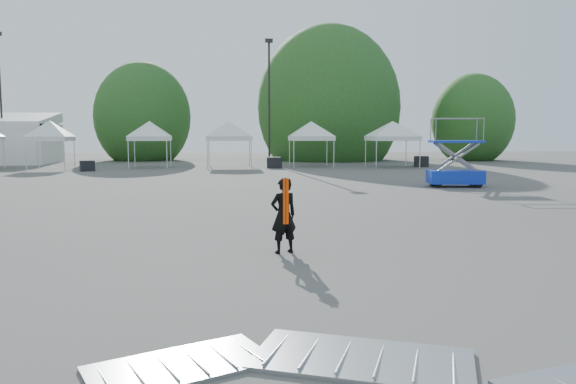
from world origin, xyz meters
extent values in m
plane|color=#474442|center=(0.00, 0.00, 0.00)|extent=(120.00, 120.00, 0.00)
cylinder|color=black|center=(-18.00, 34.00, 5.00)|extent=(0.16, 0.16, 10.00)
cylinder|color=black|center=(3.00, 32.00, 4.75)|extent=(0.16, 0.16, 9.50)
cube|color=black|center=(3.00, 32.00, 9.65)|extent=(0.60, 0.25, 0.30)
cylinder|color=#382314|center=(-8.00, 40.00, 1.14)|extent=(0.36, 0.36, 2.27)
ellipsoid|color=#284E1A|center=(-8.00, 40.00, 3.94)|extent=(4.16, 4.16, 4.78)
cylinder|color=#382314|center=(9.00, 39.00, 1.40)|extent=(0.36, 0.36, 2.80)
ellipsoid|color=#284E1A|center=(9.00, 39.00, 4.85)|extent=(5.12, 5.12, 5.89)
cylinder|color=#382314|center=(22.00, 37.00, 1.05)|extent=(0.36, 0.36, 2.10)
ellipsoid|color=#284E1A|center=(22.00, 37.00, 3.64)|extent=(3.84, 3.84, 4.42)
cylinder|color=silver|center=(-15.97, 28.78, 1.00)|extent=(0.06, 0.06, 2.00)
cylinder|color=silver|center=(-13.56, 26.09, 1.00)|extent=(0.06, 0.06, 2.00)
cylinder|color=silver|center=(-11.11, 26.09, 1.00)|extent=(0.06, 0.06, 2.00)
cylinder|color=silver|center=(-13.56, 28.54, 1.00)|extent=(0.06, 0.06, 2.00)
cylinder|color=silver|center=(-11.11, 28.54, 1.00)|extent=(0.06, 0.06, 2.00)
cube|color=white|center=(-12.33, 27.31, 2.08)|extent=(2.65, 2.65, 0.30)
pyramid|color=white|center=(-12.33, 27.31, 3.33)|extent=(3.75, 3.75, 1.10)
cylinder|color=silver|center=(-7.13, 27.15, 1.00)|extent=(0.06, 0.06, 2.00)
cylinder|color=silver|center=(-4.50, 27.15, 1.00)|extent=(0.06, 0.06, 2.00)
cylinder|color=silver|center=(-7.13, 29.77, 1.00)|extent=(0.06, 0.06, 2.00)
cylinder|color=silver|center=(-4.50, 29.77, 1.00)|extent=(0.06, 0.06, 2.00)
cube|color=white|center=(-5.82, 28.46, 2.08)|extent=(2.82, 2.82, 0.30)
pyramid|color=white|center=(-5.82, 28.46, 3.33)|extent=(3.99, 3.99, 1.10)
cylinder|color=silver|center=(-1.70, 26.82, 1.00)|extent=(0.06, 0.06, 2.00)
cylinder|color=silver|center=(1.35, 26.82, 1.00)|extent=(0.06, 0.06, 2.00)
cylinder|color=silver|center=(-1.70, 29.87, 1.00)|extent=(0.06, 0.06, 2.00)
cylinder|color=silver|center=(1.35, 29.87, 1.00)|extent=(0.06, 0.06, 2.00)
cube|color=white|center=(-0.17, 28.34, 2.08)|extent=(3.25, 3.25, 0.30)
pyramid|color=white|center=(-0.17, 28.34, 3.33)|extent=(4.60, 4.60, 1.10)
cylinder|color=silver|center=(4.37, 26.84, 1.00)|extent=(0.06, 0.06, 2.00)
cylinder|color=silver|center=(7.25, 26.84, 1.00)|extent=(0.06, 0.06, 2.00)
cylinder|color=silver|center=(4.37, 29.72, 1.00)|extent=(0.06, 0.06, 2.00)
cylinder|color=silver|center=(7.25, 29.72, 1.00)|extent=(0.06, 0.06, 2.00)
cube|color=white|center=(5.81, 28.28, 2.08)|extent=(3.08, 3.08, 0.30)
pyramid|color=white|center=(5.81, 28.28, 3.33)|extent=(4.35, 4.35, 1.10)
cylinder|color=silver|center=(9.99, 25.49, 1.00)|extent=(0.06, 0.06, 2.00)
cylinder|color=silver|center=(13.11, 25.49, 1.00)|extent=(0.06, 0.06, 2.00)
cylinder|color=silver|center=(9.99, 28.61, 1.00)|extent=(0.06, 0.06, 2.00)
cylinder|color=silver|center=(13.11, 28.61, 1.00)|extent=(0.06, 0.06, 2.00)
cube|color=white|center=(11.55, 27.05, 2.08)|extent=(3.32, 3.32, 0.30)
pyramid|color=white|center=(11.55, 27.05, 3.33)|extent=(4.70, 4.70, 1.10)
imported|color=black|center=(0.94, -1.30, 0.78)|extent=(0.67, 0.55, 1.56)
cube|color=#F43F04|center=(0.94, -1.45, 1.10)|extent=(0.13, 0.02, 0.94)
cube|color=#0D33A9|center=(10.19, 12.20, 0.46)|extent=(2.57, 1.52, 0.61)
cube|color=#0D33A9|center=(10.19, 12.20, 2.08)|extent=(2.47, 1.46, 0.10)
cylinder|color=black|center=(9.22, 11.81, 0.18)|extent=(0.38, 0.20, 0.37)
cylinder|color=black|center=(11.04, 11.58, 0.18)|extent=(0.38, 0.20, 0.37)
cylinder|color=black|center=(9.35, 12.82, 0.18)|extent=(0.38, 0.20, 0.37)
cylinder|color=black|center=(11.17, 12.59, 0.18)|extent=(0.38, 0.20, 0.37)
cube|color=#9FA2A7|center=(-0.69, -6.86, 0.02)|extent=(2.12, 1.65, 0.04)
cube|color=#9FA2A7|center=(1.26, -6.91, 0.03)|extent=(2.60, 1.95, 0.05)
cube|color=black|center=(-9.38, 25.01, 0.34)|extent=(1.06, 0.96, 0.68)
cube|color=black|center=(3.01, 26.89, 0.39)|extent=(1.13, 0.95, 0.78)
cube|color=black|center=(13.84, 27.26, 0.39)|extent=(1.17, 1.01, 0.79)
camera|label=1|loc=(-0.15, -12.64, 2.47)|focal=35.00mm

